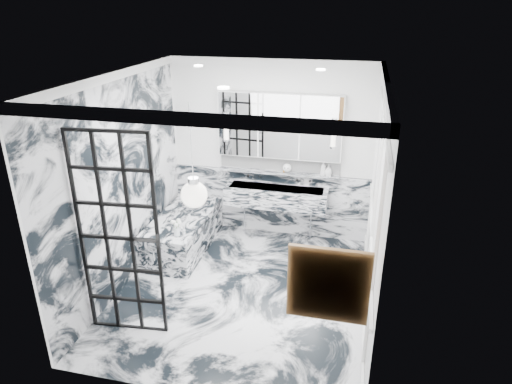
% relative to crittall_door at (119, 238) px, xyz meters
% --- Properties ---
extents(floor, '(3.60, 3.60, 0.00)m').
position_rel_crittall_door_xyz_m(floor, '(1.10, 1.01, -1.20)').
color(floor, silver).
rests_on(floor, ground).
extents(ceiling, '(3.60, 3.60, 0.00)m').
position_rel_crittall_door_xyz_m(ceiling, '(1.10, 1.01, 1.60)').
color(ceiling, white).
rests_on(ceiling, wall_back).
extents(wall_back, '(3.60, 0.00, 3.60)m').
position_rel_crittall_door_xyz_m(wall_back, '(1.10, 2.81, 0.20)').
color(wall_back, white).
rests_on(wall_back, floor).
extents(wall_front, '(3.60, 0.00, 3.60)m').
position_rel_crittall_door_xyz_m(wall_front, '(1.10, -0.79, 0.20)').
color(wall_front, white).
rests_on(wall_front, floor).
extents(wall_left, '(0.00, 3.60, 3.60)m').
position_rel_crittall_door_xyz_m(wall_left, '(-0.50, 1.01, 0.20)').
color(wall_left, white).
rests_on(wall_left, floor).
extents(wall_right, '(0.00, 3.60, 3.60)m').
position_rel_crittall_door_xyz_m(wall_right, '(2.70, 1.01, 0.20)').
color(wall_right, white).
rests_on(wall_right, floor).
extents(marble_clad_back, '(3.18, 0.05, 1.05)m').
position_rel_crittall_door_xyz_m(marble_clad_back, '(1.10, 2.79, -0.67)').
color(marble_clad_back, silver).
rests_on(marble_clad_back, floor).
extents(marble_clad_left, '(0.02, 3.56, 2.68)m').
position_rel_crittall_door_xyz_m(marble_clad_left, '(-0.48, 1.01, 0.14)').
color(marble_clad_left, silver).
rests_on(marble_clad_left, floor).
extents(panel_molding, '(0.03, 3.40, 2.30)m').
position_rel_crittall_door_xyz_m(panel_molding, '(2.68, 1.01, 0.10)').
color(panel_molding, white).
rests_on(panel_molding, floor).
extents(soap_bottle_a, '(0.11, 0.11, 0.22)m').
position_rel_crittall_door_xyz_m(soap_bottle_a, '(1.95, 2.72, 0.00)').
color(soap_bottle_a, '#8C5919').
rests_on(soap_bottle_a, ledge).
extents(soap_bottle_b, '(0.09, 0.09, 0.18)m').
position_rel_crittall_door_xyz_m(soap_bottle_b, '(2.03, 2.72, -0.02)').
color(soap_bottle_b, '#4C4C51').
rests_on(soap_bottle_b, ledge).
extents(soap_bottle_c, '(0.14, 0.14, 0.15)m').
position_rel_crittall_door_xyz_m(soap_bottle_c, '(2.02, 2.72, -0.03)').
color(soap_bottle_c, silver).
rests_on(soap_bottle_c, ledge).
extents(face_pot, '(0.14, 0.14, 0.14)m').
position_rel_crittall_door_xyz_m(face_pot, '(1.39, 2.72, -0.03)').
color(face_pot, white).
rests_on(face_pot, ledge).
extents(amber_bottle, '(0.04, 0.04, 0.10)m').
position_rel_crittall_door_xyz_m(amber_bottle, '(1.34, 2.72, -0.06)').
color(amber_bottle, '#8C5919').
rests_on(amber_bottle, ledge).
extents(flower_vase, '(0.08, 0.08, 0.12)m').
position_rel_crittall_door_xyz_m(flower_vase, '(0.09, 1.32, -0.59)').
color(flower_vase, silver).
rests_on(flower_vase, bathtub).
extents(crittall_door, '(0.88, 0.12, 2.39)m').
position_rel_crittall_door_xyz_m(crittall_door, '(0.00, 0.00, 0.00)').
color(crittall_door, black).
rests_on(crittall_door, floor).
extents(artwork, '(0.57, 0.05, 0.57)m').
position_rel_crittall_door_xyz_m(artwork, '(2.30, -0.75, 0.25)').
color(artwork, '#D75216').
rests_on(artwork, wall_front).
extents(pendant_light, '(0.25, 0.25, 0.25)m').
position_rel_crittall_door_xyz_m(pendant_light, '(0.96, -0.17, 0.68)').
color(pendant_light, white).
rests_on(pendant_light, ceiling).
extents(trough_sink, '(1.60, 0.45, 0.30)m').
position_rel_crittall_door_xyz_m(trough_sink, '(1.25, 2.57, -0.47)').
color(trough_sink, silver).
rests_on(trough_sink, wall_back).
extents(ledge, '(1.90, 0.14, 0.04)m').
position_rel_crittall_door_xyz_m(ledge, '(1.25, 2.73, -0.13)').
color(ledge, silver).
rests_on(ledge, wall_back).
extents(subway_tile, '(1.90, 0.03, 0.23)m').
position_rel_crittall_door_xyz_m(subway_tile, '(1.25, 2.79, 0.01)').
color(subway_tile, white).
rests_on(subway_tile, wall_back).
extents(mirror_cabinet, '(1.90, 0.16, 1.00)m').
position_rel_crittall_door_xyz_m(mirror_cabinet, '(1.25, 2.74, 0.62)').
color(mirror_cabinet, white).
rests_on(mirror_cabinet, wall_back).
extents(sconce_left, '(0.07, 0.07, 0.40)m').
position_rel_crittall_door_xyz_m(sconce_left, '(0.43, 2.64, 0.58)').
color(sconce_left, white).
rests_on(sconce_left, mirror_cabinet).
extents(sconce_right, '(0.07, 0.07, 0.40)m').
position_rel_crittall_door_xyz_m(sconce_right, '(2.07, 2.64, 0.58)').
color(sconce_right, white).
rests_on(sconce_right, mirror_cabinet).
extents(bathtub, '(0.75, 1.65, 0.55)m').
position_rel_crittall_door_xyz_m(bathtub, '(-0.07, 1.91, -0.92)').
color(bathtub, silver).
rests_on(bathtub, floor).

